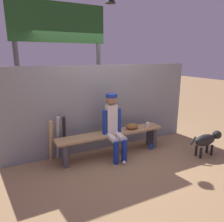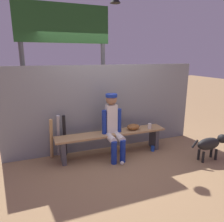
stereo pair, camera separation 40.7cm
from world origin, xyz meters
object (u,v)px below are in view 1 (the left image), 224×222
(player_seated, at_px, (114,124))
(dog, at_px, (207,140))
(baseball_glove, at_px, (132,126))
(cup_on_ground, at_px, (151,147))
(scoreboard, at_px, (63,40))
(dugout_bench, at_px, (112,138))
(bat_aluminum_silver, at_px, (58,138))
(bat_aluminum_black, at_px, (64,138))
(cup_on_bench, at_px, (148,125))
(bat_wood_tan, at_px, (51,141))
(baseball, at_px, (124,162))

(player_seated, bearing_deg, dog, -23.88)
(dog, bearing_deg, baseball_glove, 144.96)
(cup_on_ground, xyz_separation_m, scoreboard, (-1.53, 1.23, 2.28))
(player_seated, height_order, baseball_glove, player_seated)
(dugout_bench, xyz_separation_m, bat_aluminum_silver, (-1.04, 0.28, 0.08))
(bat_aluminum_black, bearing_deg, baseball_glove, -9.57)
(baseball_glove, relative_size, cup_on_bench, 2.55)
(bat_aluminum_silver, height_order, dog, bat_aluminum_silver)
(dugout_bench, xyz_separation_m, cup_on_ground, (0.89, -0.15, -0.32))
(cup_on_bench, bearing_deg, scoreboard, 142.21)
(cup_on_bench, bearing_deg, bat_aluminum_silver, 169.50)
(player_seated, height_order, cup_on_ground, player_seated)
(cup_on_ground, relative_size, cup_on_bench, 1.00)
(player_seated, relative_size, baseball_glove, 4.61)
(player_seated, distance_m, cup_on_bench, 0.86)
(cup_on_ground, xyz_separation_m, dog, (0.86, -0.73, 0.28))
(bat_wood_tan, distance_m, dog, 3.14)
(cup_on_ground, bearing_deg, baseball, -159.28)
(dugout_bench, distance_m, cup_on_bench, 0.86)
(cup_on_ground, distance_m, dog, 1.16)
(cup_on_bench, xyz_separation_m, dog, (0.91, -0.82, -0.21))
(player_seated, relative_size, cup_on_bench, 11.73)
(bat_wood_tan, relative_size, baseball, 11.63)
(bat_wood_tan, bearing_deg, cup_on_ground, -10.58)
(player_seated, height_order, bat_wood_tan, player_seated)
(baseball_glove, xyz_separation_m, bat_aluminum_silver, (-1.52, 0.28, -0.10))
(bat_wood_tan, xyz_separation_m, scoreboard, (0.54, 0.85, 1.91))
(bat_aluminum_silver, relative_size, scoreboard, 0.27)
(cup_on_bench, bearing_deg, dugout_bench, 175.40)
(baseball_glove, height_order, scoreboard, scoreboard)
(baseball_glove, distance_m, baseball, 0.84)
(baseball, relative_size, dog, 0.09)
(player_seated, distance_m, cup_on_ground, 1.11)
(baseball_glove, distance_m, cup_on_ground, 0.66)
(dugout_bench, height_order, scoreboard, scoreboard)
(cup_on_ground, bearing_deg, baseball_glove, 159.35)
(cup_on_bench, bearing_deg, cup_on_ground, -59.68)
(bat_wood_tan, distance_m, baseball, 1.46)
(cup_on_bench, bearing_deg, baseball_glove, 169.32)
(cup_on_bench, relative_size, dog, 0.13)
(bat_aluminum_black, relative_size, bat_wood_tan, 1.06)
(baseball, distance_m, cup_on_bench, 1.05)
(scoreboard, height_order, dog, scoreboard)
(baseball, height_order, cup_on_bench, cup_on_bench)
(baseball, relative_size, cup_on_ground, 0.67)
(baseball_glove, bearing_deg, cup_on_ground, -20.65)
(cup_on_ground, height_order, dog, dog)
(player_seated, xyz_separation_m, scoreboard, (-0.63, 1.19, 1.63))
(baseball_glove, height_order, bat_aluminum_silver, bat_aluminum_silver)
(baseball_glove, relative_size, bat_wood_tan, 0.33)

